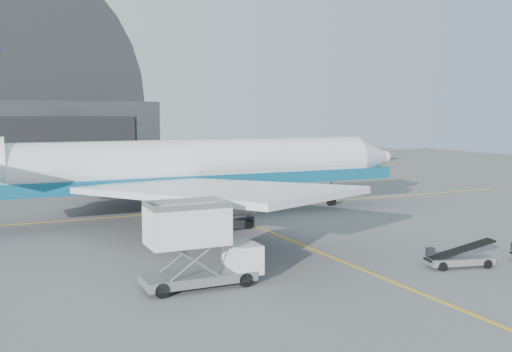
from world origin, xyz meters
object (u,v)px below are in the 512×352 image
catering_truck (197,246)px  belt_loader_a (458,259)px  airliner (184,167)px  pushback_tug (229,221)px

catering_truck → belt_loader_a: 17.19m
airliner → belt_loader_a: (10.33, -25.25, -4.32)m
catering_truck → pushback_tug: 17.20m
airliner → belt_loader_a: airliner is taller
airliner → catering_truck: (-6.48, -22.12, -2.49)m
airliner → pushback_tug: (1.76, -7.12, -4.16)m
pushback_tug → belt_loader_a: (8.56, -18.13, -0.16)m
airliner → pushback_tug: size_ratio=11.28×
airliner → catering_truck: airliner is taller
belt_loader_a → pushback_tug: bearing=129.5°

